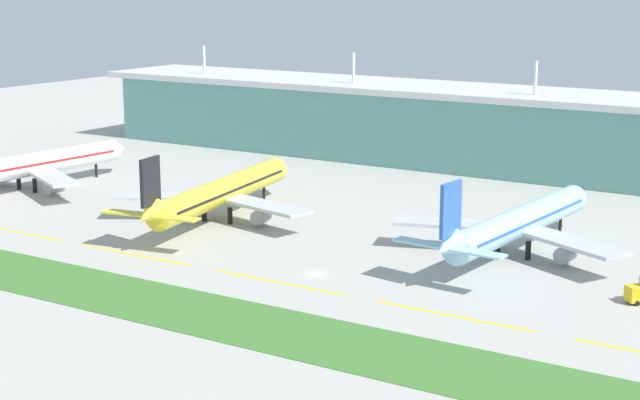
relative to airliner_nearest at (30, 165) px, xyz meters
The scene contains 10 objects.
ground_plane 104.26m from the airliner_nearest, 13.34° to the right, with size 600.00×600.00×0.00m, color #A8A59E.
terminal_building 135.25m from the airliner_nearest, 41.49° to the left, with size 288.00×34.00×31.34m.
airliner_nearest is the anchor object (origin of this frame).
airliner_near_middle 61.12m from the airliner_nearest, ahead, with size 48.10×65.52×18.90m.
airliner_far_middle 127.49m from the airliner_nearest, ahead, with size 48.69×62.78×18.90m.
taxiway_stripe_west 44.46m from the airliner_nearest, 46.56° to the right, with size 28.00×0.70×0.04m, color yellow.
taxiway_stripe_mid_west 72.04m from the airliner_nearest, 26.43° to the right, with size 28.00×0.70×0.04m, color yellow.
taxiway_stripe_centre 103.52m from the airliner_nearest, 18.01° to the right, with size 28.00×0.70×0.04m, color yellow.
taxiway_stripe_mid_east 136.21m from the airliner_nearest, 13.58° to the right, with size 28.00×0.70×0.04m, color yellow.
grass_verge 114.22m from the airliner_nearest, 27.39° to the right, with size 300.00×18.00×0.10m, color #3D702D.
Camera 1 is at (95.65, -149.30, 53.00)m, focal length 56.86 mm.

